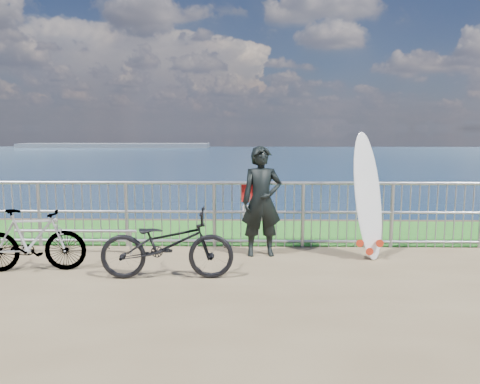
{
  "coord_description": "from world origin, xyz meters",
  "views": [
    {
      "loc": [
        0.08,
        -6.2,
        2.01
      ],
      "look_at": [
        -0.06,
        1.2,
        1.0
      ],
      "focal_mm": 35.0,
      "sensor_mm": 36.0,
      "label": 1
    }
  ],
  "objects_px": {
    "surfboard": "(368,200)",
    "bicycle_far": "(32,240)",
    "surfer": "(262,201)",
    "bicycle_near": "(167,244)"
  },
  "relations": [
    {
      "from": "surfboard",
      "to": "bicycle_far",
      "type": "distance_m",
      "value": 4.99
    },
    {
      "from": "surfer",
      "to": "bicycle_near",
      "type": "distance_m",
      "value": 1.8
    },
    {
      "from": "surfboard",
      "to": "bicycle_near",
      "type": "relative_size",
      "value": 1.11
    },
    {
      "from": "surfer",
      "to": "bicycle_far",
      "type": "xyz_separation_m",
      "value": [
        -3.26,
        -0.91,
        -0.42
      ]
    },
    {
      "from": "surfboard",
      "to": "bicycle_far",
      "type": "height_order",
      "value": "surfboard"
    },
    {
      "from": "surfboard",
      "to": "bicycle_far",
      "type": "relative_size",
      "value": 1.32
    },
    {
      "from": "bicycle_near",
      "to": "surfer",
      "type": "bearing_deg",
      "value": -49.98
    },
    {
      "from": "surfer",
      "to": "surfboard",
      "type": "distance_m",
      "value": 1.64
    },
    {
      "from": "bicycle_far",
      "to": "surfer",
      "type": "bearing_deg",
      "value": -81.43
    },
    {
      "from": "surfer",
      "to": "bicycle_near",
      "type": "xyz_separation_m",
      "value": [
        -1.3,
        -1.18,
        -0.4
      ]
    }
  ]
}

